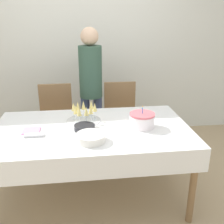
# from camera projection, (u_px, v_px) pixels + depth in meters

# --- Properties ---
(ground_plane) EXTENTS (12.00, 12.00, 0.00)m
(ground_plane) POSITION_uv_depth(u_px,v_px,m) (94.00, 196.00, 2.69)
(ground_plane) COLOR tan
(wall_back) EXTENTS (8.00, 0.05, 2.70)m
(wall_back) POSITION_uv_depth(u_px,v_px,m) (85.00, 45.00, 3.73)
(wall_back) COLOR silver
(wall_back) RESTS_ON ground_plane
(dining_table) EXTENTS (1.81, 1.05, 0.77)m
(dining_table) POSITION_uv_depth(u_px,v_px,m) (92.00, 138.00, 2.46)
(dining_table) COLOR white
(dining_table) RESTS_ON ground_plane
(dining_chair_far_left) EXTENTS (0.43, 0.43, 0.95)m
(dining_chair_far_left) POSITION_uv_depth(u_px,v_px,m) (56.00, 120.00, 3.25)
(dining_chair_far_left) COLOR olive
(dining_chair_far_left) RESTS_ON ground_plane
(dining_chair_far_right) EXTENTS (0.43, 0.43, 0.95)m
(dining_chair_far_right) POSITION_uv_depth(u_px,v_px,m) (121.00, 117.00, 3.34)
(dining_chair_far_right) COLOR olive
(dining_chair_far_right) RESTS_ON ground_plane
(birthday_cake) EXTENTS (0.23, 0.23, 0.21)m
(birthday_cake) POSITION_uv_depth(u_px,v_px,m) (142.00, 120.00, 2.43)
(birthday_cake) COLOR white
(birthday_cake) RESTS_ON dining_table
(champagne_tray) EXTENTS (0.34, 0.34, 0.18)m
(champagne_tray) POSITION_uv_depth(u_px,v_px,m) (84.00, 112.00, 2.55)
(champagne_tray) COLOR silver
(champagne_tray) RESTS_ON dining_table
(plate_stack_main) EXTENTS (0.25, 0.25, 0.06)m
(plate_stack_main) POSITION_uv_depth(u_px,v_px,m) (91.00, 138.00, 2.16)
(plate_stack_main) COLOR silver
(plate_stack_main) RESTS_ON dining_table
(plate_stack_dessert) EXTENTS (0.19, 0.19, 0.05)m
(plate_stack_dessert) POSITION_uv_depth(u_px,v_px,m) (85.00, 128.00, 2.37)
(plate_stack_dessert) COLOR black
(plate_stack_dessert) RESTS_ON dining_table
(cake_knife) EXTENTS (0.30, 0.06, 0.00)m
(cake_knife) POSITION_uv_depth(u_px,v_px,m) (155.00, 136.00, 2.26)
(cake_knife) COLOR silver
(cake_knife) RESTS_ON dining_table
(fork_pile) EXTENTS (0.17, 0.06, 0.02)m
(fork_pile) POSITION_uv_depth(u_px,v_px,m) (34.00, 135.00, 2.25)
(fork_pile) COLOR silver
(fork_pile) RESTS_ON dining_table
(napkin_pile) EXTENTS (0.15, 0.15, 0.01)m
(napkin_pile) POSITION_uv_depth(u_px,v_px,m) (31.00, 131.00, 2.35)
(napkin_pile) COLOR pink
(napkin_pile) RESTS_ON dining_table
(person_standing) EXTENTS (0.28, 0.28, 1.62)m
(person_standing) POSITION_uv_depth(u_px,v_px,m) (91.00, 82.00, 3.22)
(person_standing) COLOR #3F4C72
(person_standing) RESTS_ON ground_plane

